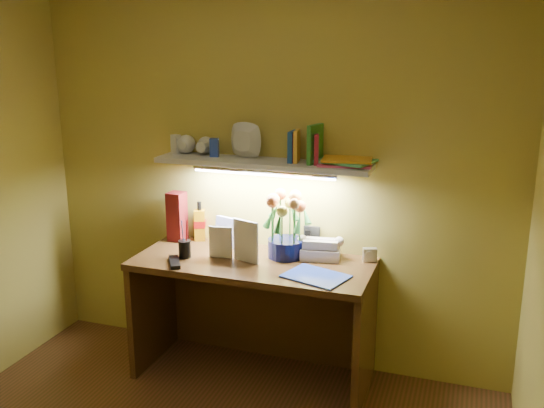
% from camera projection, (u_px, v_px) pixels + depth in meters
% --- Properties ---
extents(desk, '(1.40, 0.60, 0.75)m').
position_uv_depth(desk, '(253.00, 319.00, 3.64)').
color(desk, '#3B2310').
rests_on(desk, ground).
extents(flower_bouquet, '(0.30, 0.30, 0.38)m').
position_uv_depth(flower_bouquet, '(286.00, 226.00, 3.56)').
color(flower_bouquet, '#090E3D').
rests_on(flower_bouquet, desk).
extents(telephone, '(0.25, 0.21, 0.14)m').
position_uv_depth(telephone, '(321.00, 247.00, 3.57)').
color(telephone, beige).
rests_on(telephone, desk).
extents(desk_clock, '(0.09, 0.07, 0.08)m').
position_uv_depth(desk_clock, '(370.00, 255.00, 3.53)').
color(desk_clock, silver).
rests_on(desk_clock, desk).
extents(whisky_bottle, '(0.09, 0.09, 0.26)m').
position_uv_depth(whisky_bottle, '(200.00, 221.00, 3.89)').
color(whisky_bottle, '#C17E06').
rests_on(whisky_bottle, desk).
extents(whisky_box, '(0.11, 0.11, 0.32)m').
position_uv_depth(whisky_box, '(177.00, 216.00, 3.88)').
color(whisky_box, '#5D1113').
rests_on(whisky_box, desk).
extents(pen_cup, '(0.08, 0.08, 0.18)m').
position_uv_depth(pen_cup, '(185.00, 243.00, 3.58)').
color(pen_cup, black).
rests_on(pen_cup, desk).
extents(art_card, '(0.19, 0.09, 0.18)m').
position_uv_depth(art_card, '(228.00, 232.00, 3.77)').
color(art_card, white).
rests_on(art_card, desk).
extents(tv_remote, '(0.15, 0.19, 0.02)m').
position_uv_depth(tv_remote, '(175.00, 262.00, 3.49)').
color(tv_remote, black).
rests_on(tv_remote, desk).
extents(blue_folder, '(0.38, 0.33, 0.01)m').
position_uv_depth(blue_folder, '(316.00, 276.00, 3.30)').
color(blue_folder, blue).
rests_on(blue_folder, desk).
extents(desk_book_a, '(0.14, 0.02, 0.19)m').
position_uv_depth(desk_book_a, '(209.00, 241.00, 3.59)').
color(desk_book_a, beige).
rests_on(desk_book_a, desk).
extents(desk_book_b, '(0.18, 0.08, 0.25)m').
position_uv_depth(desk_book_b, '(233.00, 238.00, 3.56)').
color(desk_book_b, silver).
rests_on(desk_book_b, desk).
extents(wall_shelf, '(1.31, 0.33, 0.26)m').
position_uv_depth(wall_shelf, '(265.00, 157.00, 3.56)').
color(wall_shelf, silver).
rests_on(wall_shelf, ground).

